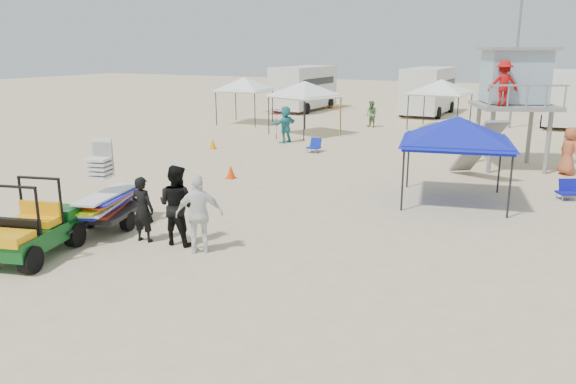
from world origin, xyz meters
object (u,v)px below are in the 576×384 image
at_px(surf_trailer, 105,197).
at_px(lifeguard_tower, 515,81).
at_px(utility_cart, 29,223).
at_px(man_left, 143,209).
at_px(canopy_blue, 458,121).

height_order(surf_trailer, lifeguard_tower, lifeguard_tower).
relative_size(utility_cart, man_left, 1.55).
distance_m(utility_cart, man_left, 2.54).
relative_size(utility_cart, surf_trailer, 0.97).
distance_m(utility_cart, lifeguard_tower, 17.88).
height_order(surf_trailer, man_left, surf_trailer).
bearing_deg(man_left, utility_cart, 48.44).
xyz_separation_m(utility_cart, lifeguard_tower, (8.45, 15.55, 2.58)).
relative_size(man_left, lifeguard_tower, 0.36).
xyz_separation_m(surf_trailer, canopy_blue, (7.55, 6.99, 1.64)).
bearing_deg(utility_cart, canopy_blue, 50.97).
distance_m(lifeguard_tower, canopy_blue, 6.36).
height_order(utility_cart, man_left, utility_cart).
xyz_separation_m(lifeguard_tower, canopy_blue, (-0.89, -6.23, -0.89)).
bearing_deg(canopy_blue, surf_trailer, -137.23).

